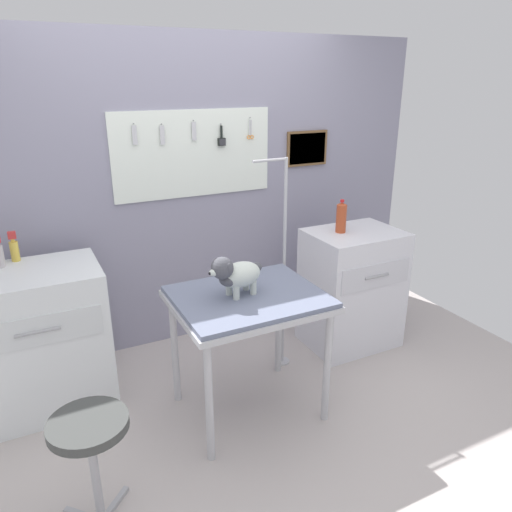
{
  "coord_description": "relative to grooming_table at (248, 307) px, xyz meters",
  "views": [
    {
      "loc": [
        -1.14,
        -2.16,
        1.99
      ],
      "look_at": [
        0.03,
        0.15,
        1.04
      ],
      "focal_mm": 34.13,
      "sensor_mm": 36.0,
      "label": 1
    }
  ],
  "objects": [
    {
      "name": "ground",
      "position": [
        0.02,
        -0.16,
        -0.74
      ],
      "size": [
        4.4,
        4.0,
        0.04
      ],
      "primitive_type": "cube",
      "color": "#B8AEAA"
    },
    {
      "name": "rear_wall_panel",
      "position": [
        0.03,
        1.12,
        0.44
      ],
      "size": [
        4.0,
        0.11,
        2.3
      ],
      "color": "gray",
      "rests_on": "ground"
    },
    {
      "name": "grooming_table",
      "position": [
        0.0,
        0.0,
        0.0
      ],
      "size": [
        0.87,
        0.71,
        0.8
      ],
      "color": "#B7B7BC",
      "rests_on": "ground"
    },
    {
      "name": "grooming_arm",
      "position": [
        0.45,
        0.38,
        -0.02
      ],
      "size": [
        0.29,
        0.11,
        1.51
      ],
      "color": "#B7B7BC",
      "rests_on": "ground"
    },
    {
      "name": "dog",
      "position": [
        -0.07,
        0.01,
        0.22
      ],
      "size": [
        0.35,
        0.2,
        0.26
      ],
      "color": "silver",
      "rests_on": "grooming_table"
    },
    {
      "name": "counter_left",
      "position": [
        -1.13,
        0.64,
        -0.26
      ],
      "size": [
        0.8,
        0.58,
        0.92
      ],
      "color": "silver",
      "rests_on": "ground"
    },
    {
      "name": "cabinet_right",
      "position": [
        1.08,
        0.41,
        -0.26
      ],
      "size": [
        0.68,
        0.54,
        0.92
      ],
      "color": "silver",
      "rests_on": "ground"
    },
    {
      "name": "stool",
      "position": [
        -1.0,
        -0.46,
        -0.23
      ],
      "size": [
        0.35,
        0.35,
        0.6
      ],
      "color": "#9E9EA3",
      "rests_on": "ground"
    },
    {
      "name": "shampoo_bottle",
      "position": [
        -1.18,
        0.87,
        0.28
      ],
      "size": [
        0.05,
        0.05,
        0.19
      ],
      "color": "gold",
      "rests_on": "counter_left"
    },
    {
      "name": "soda_bottle",
      "position": [
        0.97,
        0.45,
        0.31
      ],
      "size": [
        0.08,
        0.08,
        0.24
      ],
      "color": "#B04524",
      "rests_on": "cabinet_right"
    }
  ]
}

